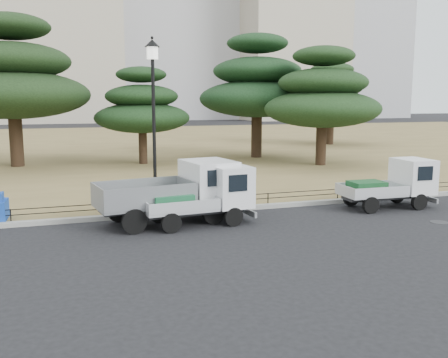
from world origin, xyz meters
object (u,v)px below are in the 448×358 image
object	(u,v)px
truck_kei_rear	(393,184)
street_lamp	(153,97)
truck_kei_front	(205,196)
truck_large	(176,189)

from	to	relation	value
truck_kei_rear	street_lamp	distance (m)	9.44
street_lamp	truck_kei_front	bearing A→B (deg)	-54.04
truck_kei_rear	street_lamp	world-z (taller)	street_lamp
truck_kei_front	street_lamp	bearing A→B (deg)	120.78
truck_large	truck_kei_rear	world-z (taller)	truck_large
truck_large	street_lamp	bearing A→B (deg)	99.56
truck_large	truck_kei_rear	xyz separation A→B (m)	(8.28, -0.33, -0.20)
truck_kei_rear	street_lamp	bearing A→B (deg)	171.10
truck_kei_front	street_lamp	distance (m)	3.91
truck_large	truck_kei_front	bearing A→B (deg)	-39.97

